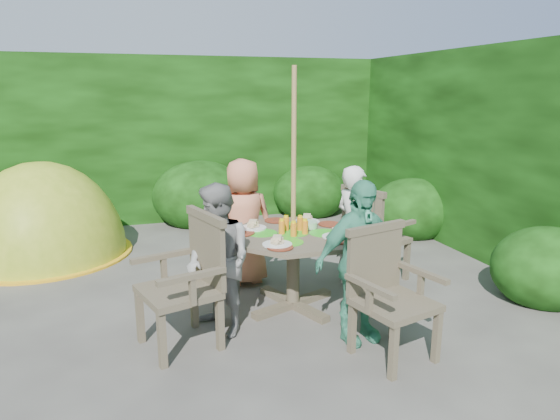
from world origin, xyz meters
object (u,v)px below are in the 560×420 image
object	(u,v)px
garden_chair_back	(228,230)
child_left	(219,261)
dome_tent	(47,255)
parasol_pole	(294,193)
garden_chair_right	(372,233)
garden_chair_left	(188,279)
child_front	(358,262)
garden_chair_front	(388,291)
child_back	(243,222)
child_right	(353,228)
patio_table	(293,245)

from	to	relation	value
garden_chair_back	child_left	size ratio (longest dim) A/B	0.76
dome_tent	parasol_pole	bearing A→B (deg)	-31.51
parasol_pole	garden_chair_right	distance (m)	1.23
garden_chair_left	child_front	world-z (taller)	child_front
child_left	child_front	bearing A→B (deg)	40.30
dome_tent	garden_chair_back	bearing A→B (deg)	-20.79
garden_chair_back	garden_chair_front	bearing A→B (deg)	93.78
garden_chair_left	child_back	distance (m)	1.36
garden_chair_left	child_back	world-z (taller)	child_back
child_front	garden_chair_back	bearing A→B (deg)	103.26
child_right	child_front	distance (m)	1.13
garden_chair_right	child_right	size ratio (longest dim) A/B	0.78
patio_table	child_left	distance (m)	0.80
parasol_pole	garden_chair_right	xyz separation A→B (m)	(1.02, 0.40, -0.57)
garden_chair_front	dome_tent	world-z (taller)	dome_tent
garden_chair_front	child_front	bearing A→B (deg)	98.69
garden_chair_left	dome_tent	bearing A→B (deg)	-169.59
garden_chair_front	child_front	xyz separation A→B (m)	(-0.12, 0.27, 0.15)
garden_chair_left	child_back	xyz separation A→B (m)	(0.72, 1.15, 0.12)
garden_chair_back	child_front	xyz separation A→B (m)	(0.69, -1.76, 0.15)
patio_table	child_right	xyz separation A→B (m)	(0.74, 0.29, 0.03)
child_right	child_back	distance (m)	1.13
child_front	child_right	bearing A→B (deg)	58.11
child_right	dome_tent	distance (m)	3.83
child_left	child_back	world-z (taller)	child_back
garden_chair_right	dome_tent	xyz separation A→B (m)	(-3.44, 1.96, -0.53)
garden_chair_back	child_right	size ratio (longest dim) A/B	0.76
patio_table	child_front	distance (m)	0.80
garden_chair_left	child_left	xyz separation A→B (m)	(0.27, 0.11, 0.09)
child_right	parasol_pole	bearing A→B (deg)	97.39
garden_chair_right	garden_chair_back	world-z (taller)	garden_chair_right
patio_table	garden_chair_left	world-z (taller)	garden_chair_left
child_back	dome_tent	size ratio (longest dim) A/B	0.57
parasol_pole	child_right	size ratio (longest dim) A/B	1.73
garden_chair_back	child_left	world-z (taller)	child_left
patio_table	garden_chair_back	size ratio (longest dim) A/B	1.67
child_right	child_front	size ratio (longest dim) A/B	0.96
garden_chair_front	child_left	size ratio (longest dim) A/B	0.75
patio_table	garden_chair_left	bearing A→B (deg)	-158.36
garden_chair_left	child_front	xyz separation A→B (m)	(1.30, -0.34, 0.12)
garden_chair_left	child_left	world-z (taller)	child_left
patio_table	parasol_pole	bearing A→B (deg)	-145.99
garden_chair_right	child_back	xyz separation A→B (m)	(-1.31, 0.35, 0.14)
garden_chair_front	garden_chair_left	bearing A→B (deg)	142.04
patio_table	garden_chair_right	world-z (taller)	garden_chair_right
child_left	child_front	size ratio (longest dim) A/B	0.96
parasol_pole	dome_tent	bearing A→B (deg)	135.80
garden_chair_right	child_front	distance (m)	1.36
garden_chair_right	garden_chair_front	xyz separation A→B (m)	(-0.61, -1.41, -0.02)
garden_chair_right	garden_chair_back	xyz separation A→B (m)	(-1.42, 0.62, -0.01)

